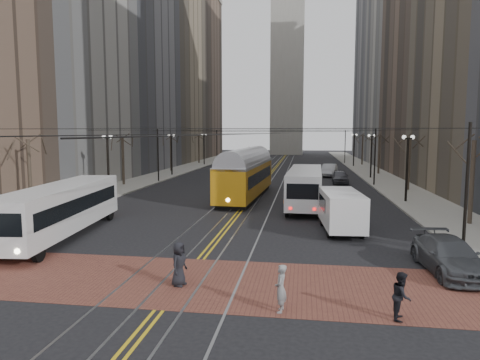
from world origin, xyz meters
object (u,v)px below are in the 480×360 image
(transit_bus, at_px, (61,211))
(sedan_parked, at_px, (449,256))
(clock_tower, at_px, (288,24))
(pedestrian_a, at_px, (179,264))
(sedan_grey, at_px, (340,177))
(streetcar, at_px, (246,178))
(rear_bus, at_px, (305,188))
(pedestrian_b, at_px, (281,288))
(sedan_silver, at_px, (329,170))
(cargo_van, at_px, (341,212))
(pedestrian_c, at_px, (402,296))

(transit_bus, distance_m, sedan_parked, 20.58)
(clock_tower, distance_m, pedestrian_a, 112.17)
(sedan_grey, xyz_separation_m, pedestrian_a, (-9.21, -36.26, 0.10))
(clock_tower, height_order, streetcar, clock_tower)
(sedan_parked, xyz_separation_m, pedestrian_a, (-11.18, -3.32, 0.15))
(rear_bus, bearing_deg, pedestrian_b, -90.44)
(clock_tower, relative_size, rear_bus, 5.58)
(clock_tower, xyz_separation_m, pedestrian_a, (0.00, -106.55, -35.07))
(sedan_silver, relative_size, sedan_parked, 1.02)
(sedan_parked, bearing_deg, rear_bus, 106.66)
(clock_tower, xyz_separation_m, cargo_van, (7.18, -96.02, -34.72))
(sedan_parked, bearing_deg, sedan_grey, 88.98)
(sedan_parked, bearing_deg, pedestrian_b, -147.65)
(sedan_grey, height_order, sedan_parked, sedan_grey)
(clock_tower, distance_m, sedan_silver, 71.57)
(clock_tower, distance_m, cargo_van, 102.36)
(clock_tower, distance_m, streetcar, 89.57)
(cargo_van, bearing_deg, streetcar, 115.67)
(streetcar, relative_size, pedestrian_b, 9.21)
(sedan_parked, height_order, pedestrian_b, pedestrian_b)
(streetcar, xyz_separation_m, pedestrian_a, (0.50, -23.76, -0.89))
(sedan_parked, relative_size, pedestrian_a, 2.92)
(cargo_van, bearing_deg, sedan_grey, 81.02)
(sedan_silver, xyz_separation_m, sedan_parked, (2.75, -41.43, -0.11))
(pedestrian_a, height_order, pedestrian_b, pedestrian_a)
(sedan_grey, bearing_deg, streetcar, -126.34)
(clock_tower, bearing_deg, pedestrian_a, -90.00)
(sedan_parked, relative_size, pedestrian_c, 3.26)
(transit_bus, height_order, sedan_silver, transit_bus)
(cargo_van, height_order, pedestrian_a, cargo_van)
(sedan_grey, distance_m, sedan_silver, 8.52)
(sedan_grey, relative_size, pedestrian_a, 2.63)
(streetcar, height_order, pedestrian_a, streetcar)
(clock_tower, relative_size, transit_bus, 5.43)
(sedan_parked, height_order, pedestrian_a, pedestrian_a)
(rear_bus, relative_size, sedan_parked, 2.29)
(transit_bus, bearing_deg, pedestrian_c, -33.00)
(sedan_silver, bearing_deg, sedan_grey, -75.06)
(transit_bus, relative_size, sedan_parked, 2.36)
(transit_bus, bearing_deg, clock_tower, 78.75)
(clock_tower, distance_m, rear_bus, 93.90)
(sedan_grey, bearing_deg, sedan_silver, 96.76)
(streetcar, height_order, rear_bus, streetcar)
(rear_bus, bearing_deg, pedestrian_a, -102.64)
(sedan_silver, bearing_deg, sedan_parked, -76.53)
(cargo_van, relative_size, sedan_grey, 1.21)
(transit_bus, xyz_separation_m, cargo_van, (16.27, 3.75, -0.28))
(transit_bus, xyz_separation_m, pedestrian_c, (17.16, -8.73, -0.72))
(clock_tower, bearing_deg, pedestrian_c, -85.75)
(sedan_parked, distance_m, pedestrian_c, 6.11)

